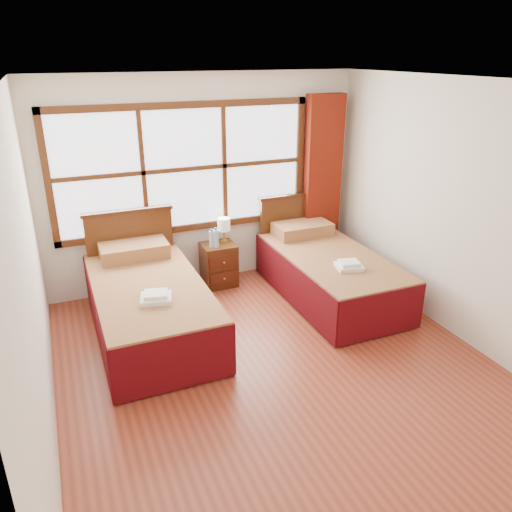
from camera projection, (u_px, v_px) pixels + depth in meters
name	position (u px, v px, depth m)	size (l,w,h in m)	color
floor	(279.00, 369.00, 4.77)	(4.50, 4.50, 0.00)	brown
ceiling	(285.00, 82.00, 3.77)	(4.50, 4.50, 0.00)	white
wall_back	(204.00, 182.00, 6.19)	(4.00, 4.00, 0.00)	silver
wall_left	(29.00, 280.00, 3.56)	(4.50, 4.50, 0.00)	silver
wall_right	(463.00, 215.00, 4.98)	(4.50, 4.50, 0.00)	silver
window	(185.00, 169.00, 5.99)	(3.16, 0.06, 1.56)	white
curtain	(322.00, 183.00, 6.69)	(0.50, 0.16, 2.30)	maroon
bed_left	(149.00, 302.00, 5.31)	(1.12, 2.18, 1.10)	#421C0D
bed_right	(328.00, 271.00, 6.09)	(1.08, 2.10, 1.05)	#421C0D
nightstand	(219.00, 265.00, 6.39)	(0.42, 0.41, 0.55)	#492510
towels_left	(156.00, 297.00, 4.79)	(0.35, 0.32, 0.09)	white
towels_right	(349.00, 265.00, 5.56)	(0.33, 0.30, 0.08)	white
lamp	(224.00, 225.00, 6.30)	(0.16, 0.16, 0.31)	gold
bottle_near	(212.00, 239.00, 6.17)	(0.06, 0.06, 0.23)	#A6C0D6
bottle_far	(216.00, 238.00, 6.16)	(0.07, 0.07, 0.25)	#A6C0D6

